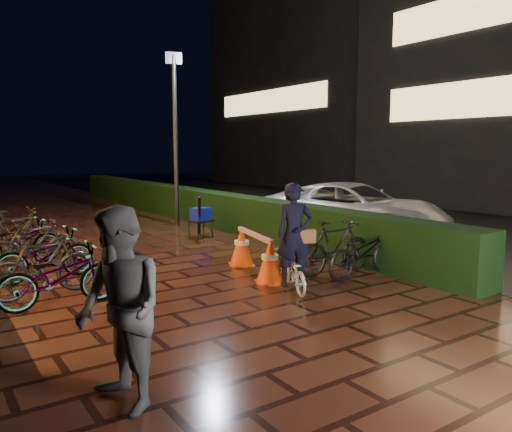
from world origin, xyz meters
TOP-DOWN VIEW (x-y plane):
  - ground at (0.00, 0.00)m, footprint 80.00×80.00m
  - asphalt_road at (9.00, 5.00)m, footprint 11.00×60.00m
  - hedge at (3.30, 8.00)m, footprint 0.70×20.00m
  - bystander_person at (-2.54, -2.07)m, footprint 0.78×0.95m
  - van at (5.55, 3.16)m, footprint 3.73×5.40m
  - far_buildings at (17.23, 9.61)m, footprint 9.08×31.00m
  - lamp_post_hedge at (2.48, 7.44)m, footprint 0.48×0.21m
  - cyclist at (0.96, -0.07)m, footprint 0.82×1.28m
  - traffic_barrier at (1.10, 1.23)m, footprint 0.80×1.86m
  - cart_assembly at (2.06, 5.13)m, footprint 0.64×0.67m
  - parked_bikes_storefront at (-2.25, 3.68)m, footprint 1.98×6.02m
  - parked_bikes_hedge at (2.41, 0.13)m, footprint 1.97×1.07m

SIDE VIEW (x-z plane):
  - ground at x=0.00m, z-range 0.00..0.00m
  - asphalt_road at x=9.00m, z-range 0.00..0.01m
  - traffic_barrier at x=1.10m, z-range 0.00..0.75m
  - parked_bikes_storefront at x=-2.25m, z-range -0.03..0.96m
  - parked_bikes_hedge at x=2.41m, z-range -0.03..0.96m
  - hedge at x=3.30m, z-range 0.00..1.00m
  - cart_assembly at x=2.06m, z-range 0.01..1.11m
  - cyclist at x=0.96m, z-range -0.22..1.51m
  - van at x=5.55m, z-range 0.01..1.38m
  - bystander_person at x=-2.54m, z-range 0.00..1.79m
  - lamp_post_hedge at x=2.48m, z-range 0.25..5.26m
  - far_buildings at x=17.23m, z-range -0.53..13.47m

